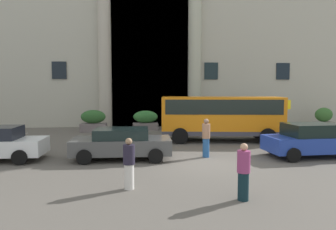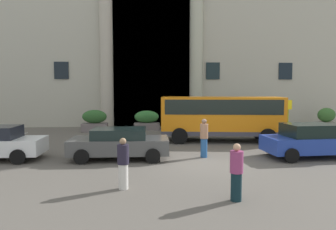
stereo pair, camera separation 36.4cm
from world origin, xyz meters
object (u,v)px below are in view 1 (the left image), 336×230
(pedestrian_woman_dark_dress, at_px, (206,138))
(bus_stop_sign, at_px, (287,114))
(hedge_planter_west, at_px, (324,118))
(parked_hatchback_near, at_px, (122,143))
(hedge_planter_east, at_px, (209,119))
(motorcycle_near_kerb, at_px, (120,140))
(hedge_planter_entrance_left, at_px, (261,120))
(pedestrian_woman_with_bag, at_px, (129,164))
(motorcycle_far_end, at_px, (306,139))
(scooter_by_planter, at_px, (12,142))
(pedestrian_child_trailing, at_px, (243,172))
(hedge_planter_far_east, at_px, (93,121))
(parked_sedan_far, at_px, (310,140))
(orange_minibus, at_px, (221,115))
(hedge_planter_far_west, at_px, (146,121))

(pedestrian_woman_dark_dress, bearing_deg, bus_stop_sign, 27.97)
(hedge_planter_west, xyz_separation_m, pedestrian_woman_dark_dress, (-11.17, -9.57, 0.09))
(hedge_planter_west, height_order, parked_hatchback_near, hedge_planter_west)
(hedge_planter_east, bearing_deg, motorcycle_near_kerb, -130.19)
(hedge_planter_entrance_left, bearing_deg, pedestrian_woman_with_bag, -124.04)
(pedestrian_woman_with_bag, bearing_deg, motorcycle_far_end, 162.42)
(hedge_planter_east, bearing_deg, hedge_planter_entrance_left, 1.49)
(hedge_planter_entrance_left, height_order, scooter_by_planter, hedge_planter_entrance_left)
(scooter_by_planter, bearing_deg, hedge_planter_entrance_left, 38.20)
(motorcycle_near_kerb, relative_size, pedestrian_woman_with_bag, 1.21)
(hedge_planter_east, xyz_separation_m, parked_hatchback_near, (-5.84, -9.48, -0.09))
(hedge_planter_east, height_order, hedge_planter_west, hedge_planter_east)
(pedestrian_child_trailing, bearing_deg, hedge_planter_far_east, 158.14)
(parked_sedan_far, bearing_deg, orange_minibus, 117.22)
(pedestrian_woman_dark_dress, bearing_deg, hedge_planter_far_west, 90.54)
(hedge_planter_entrance_left, bearing_deg, hedge_planter_far_east, -178.00)
(hedge_planter_far_west, bearing_deg, hedge_planter_west, -0.88)
(orange_minibus, relative_size, parked_sedan_far, 1.76)
(hedge_planter_west, distance_m, motorcycle_near_kerb, 16.85)
(hedge_planter_entrance_left, bearing_deg, pedestrian_child_trailing, -112.29)
(pedestrian_woman_dark_dress, bearing_deg, pedestrian_woman_with_bag, -141.22)
(parked_sedan_far, distance_m, parked_hatchback_near, 8.46)
(hedge_planter_east, xyz_separation_m, scooter_by_planter, (-11.31, -7.32, -0.34))
(hedge_planter_entrance_left, height_order, pedestrian_woman_with_bag, pedestrian_woman_with_bag)
(orange_minibus, bearing_deg, parked_hatchback_near, -134.78)
(bus_stop_sign, distance_m, pedestrian_woman_dark_dress, 8.85)
(parked_sedan_far, distance_m, scooter_by_planter, 14.13)
(pedestrian_woman_dark_dress, bearing_deg, pedestrian_child_trailing, -105.33)
(orange_minibus, height_order, hedge_planter_east, orange_minibus)
(hedge_planter_far_east, xyz_separation_m, hedge_planter_west, (17.53, 0.51, 0.03))
(scooter_by_planter, relative_size, motorcycle_far_end, 0.97)
(bus_stop_sign, height_order, pedestrian_child_trailing, bus_stop_sign)
(hedge_planter_far_west, bearing_deg, scooter_by_planter, -130.57)
(hedge_planter_far_west, bearing_deg, motorcycle_near_kerb, -100.19)
(motorcycle_near_kerb, bearing_deg, bus_stop_sign, 7.86)
(parked_sedan_far, bearing_deg, pedestrian_woman_dark_dress, 171.78)
(hedge_planter_entrance_left, relative_size, pedestrian_woman_with_bag, 1.17)
(bus_stop_sign, height_order, parked_sedan_far, bus_stop_sign)
(hedge_planter_east, distance_m, pedestrian_woman_dark_dress, 9.62)
(scooter_by_planter, xyz_separation_m, motorcycle_near_kerb, (5.25, 0.14, -0.00))
(bus_stop_sign, bearing_deg, hedge_planter_east, 142.26)
(pedestrian_child_trailing, bearing_deg, pedestrian_woman_dark_dress, 134.10)
(hedge_planter_west, distance_m, parked_sedan_far, 11.81)
(bus_stop_sign, height_order, hedge_planter_far_east, bus_stop_sign)
(hedge_planter_west, height_order, pedestrian_woman_with_bag, hedge_planter_west)
(pedestrian_child_trailing, xyz_separation_m, pedestrian_woman_dark_dress, (0.08, 5.60, 0.08))
(orange_minibus, height_order, scooter_by_planter, orange_minibus)
(pedestrian_woman_dark_dress, bearing_deg, parked_hatchback_near, 166.81)
(hedge_planter_west, xyz_separation_m, motorcycle_near_kerb, (-15.15, -7.36, -0.33))
(hedge_planter_entrance_left, relative_size, pedestrian_woman_dark_dress, 1.06)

